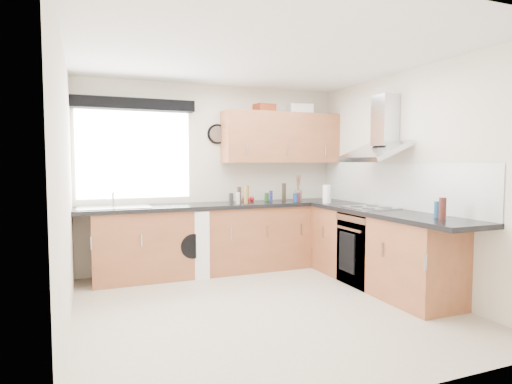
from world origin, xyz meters
name	(u,v)px	position (x,y,z in m)	size (l,w,h in m)	color
ground_plane	(264,307)	(0.00, 0.00, 0.00)	(3.60, 3.60, 0.00)	beige
ceiling	(265,54)	(0.00, 0.00, 2.50)	(3.60, 3.60, 0.02)	white
wall_back	(214,177)	(0.00, 1.80, 1.25)	(3.60, 0.02, 2.50)	silver
wall_front	(382,197)	(0.00, -1.80, 1.25)	(3.60, 0.02, 2.50)	silver
wall_left	(65,187)	(-1.80, 0.00, 1.25)	(0.02, 3.60, 2.50)	silver
wall_right	(409,180)	(1.80, 0.00, 1.25)	(0.02, 3.60, 2.50)	silver
window	(135,155)	(-1.05, 1.79, 1.55)	(1.40, 0.02, 1.10)	white
window_blind	(134,104)	(-1.05, 1.70, 2.18)	(1.50, 0.18, 0.14)	black
splashback	(391,185)	(1.79, 0.30, 1.18)	(0.01, 3.00, 0.54)	white
base_cab_back	(213,240)	(-0.10, 1.51, 0.43)	(3.00, 0.58, 0.86)	brown
base_cab_corner	(319,233)	(1.50, 1.50, 0.43)	(0.60, 0.60, 0.86)	brown
base_cab_right	(379,250)	(1.51, 0.15, 0.43)	(0.58, 2.10, 0.86)	brown
worktop_back	(220,206)	(0.00, 1.50, 0.89)	(3.60, 0.62, 0.05)	black
worktop_right	(387,213)	(1.50, 0.00, 0.89)	(0.62, 2.42, 0.05)	black
sink	(114,204)	(-1.33, 1.50, 0.95)	(0.84, 0.46, 0.10)	#B4B7BC
oven	(370,249)	(1.50, 0.30, 0.42)	(0.56, 0.58, 0.85)	black
hob_plate	(371,208)	(1.50, 0.30, 0.92)	(0.52, 0.52, 0.01)	#B4B7BC
extractor_hood	(379,136)	(1.60, 0.30, 1.77)	(0.52, 0.78, 0.66)	#B4B7BC
upper_cabinets	(282,138)	(0.95, 1.62, 1.80)	(1.70, 0.35, 0.70)	brown
washing_machine	(188,242)	(-0.43, 1.52, 0.42)	(0.58, 0.56, 0.85)	white
wall_clock	(218,134)	(0.05, 1.76, 1.84)	(0.27, 0.27, 0.04)	black
casserole	(300,110)	(1.28, 1.72, 2.22)	(0.34, 0.25, 0.14)	white
storage_box	(264,108)	(0.72, 1.72, 2.21)	(0.26, 0.22, 0.12)	#993A1A
utensil_pot	(298,195)	(1.15, 1.49, 0.99)	(0.11, 0.11, 0.15)	#7B6E5E
kitchen_roll	(327,194)	(1.35, 1.05, 1.03)	(0.11, 0.11, 0.24)	white
tomato_cluster	(248,199)	(0.45, 1.65, 0.95)	(0.16, 0.16, 0.07)	red
jar_0	(238,198)	(0.20, 1.36, 0.99)	(0.05, 0.05, 0.15)	#BAB29F
jar_1	(267,197)	(0.72, 1.62, 0.97)	(0.06, 0.06, 0.12)	#1F511C
jar_2	(239,195)	(0.27, 1.51, 1.02)	(0.06, 0.06, 0.21)	#39281F
jar_3	(271,196)	(0.72, 1.48, 0.99)	(0.04, 0.04, 0.16)	navy
jar_4	(295,198)	(1.04, 1.35, 0.97)	(0.07, 0.07, 0.12)	navy
jar_5	(231,199)	(0.12, 1.40, 0.98)	(0.06, 0.06, 0.14)	black
jar_6	(237,196)	(0.30, 1.66, 0.99)	(0.05, 0.05, 0.16)	#A39D8B
jar_7	(247,194)	(0.45, 1.68, 1.02)	(0.04, 0.04, 0.22)	brown
jar_8	(246,195)	(0.33, 1.41, 1.02)	(0.05, 0.05, 0.22)	olive
jar_9	(298,197)	(1.09, 1.37, 0.97)	(0.07, 0.07, 0.13)	#4D1B22
jar_10	(284,192)	(0.98, 1.61, 1.03)	(0.06, 0.06, 0.25)	#33291C
bottle_0	(438,210)	(1.58, -0.65, 0.99)	(0.07, 0.07, 0.16)	navy
bottle_1	(442,209)	(1.48, -0.81, 1.02)	(0.07, 0.07, 0.21)	#4B1F1A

